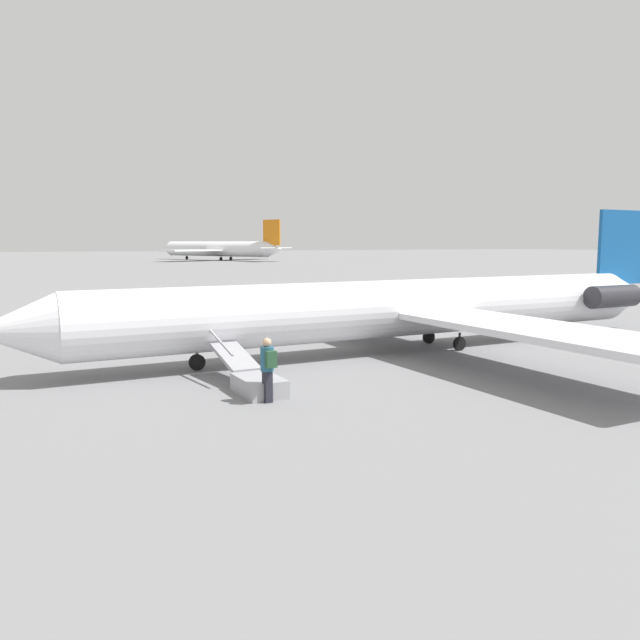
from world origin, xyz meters
TOP-DOWN VIEW (x-y plane):
  - ground_plane at (0.00, 0.00)m, footprint 600.00×600.00m
  - airplane_main at (-0.85, -0.01)m, footprint 29.59×22.65m
  - airplane_taxiing_distant at (-32.19, -125.62)m, footprint 31.42×39.92m
  - boarding_stairs at (7.24, 3.74)m, footprint 1.12×4.03m
  - passenger at (7.34, 5.08)m, footprint 0.36×0.54m

SIDE VIEW (x-z plane):
  - ground_plane at x=0.00m, z-range 0.00..0.00m
  - boarding_stairs at x=7.24m, z-range -0.41..1.11m
  - passenger at x=7.34m, z-range 0.13..1.87m
  - airplane_main at x=-0.85m, z-range -1.17..4.61m
  - airplane_taxiing_distant at x=-32.19m, z-range -1.89..7.44m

